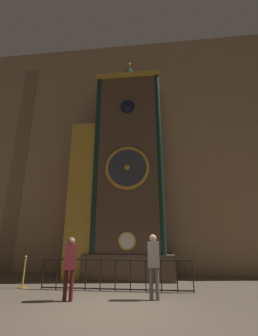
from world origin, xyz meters
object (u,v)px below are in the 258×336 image
at_px(stanchion_post, 23,277).
at_px(visitor_near, 70,262).
at_px(visitor_far, 154,259).
at_px(clock_tower, 121,172).

bearing_deg(stanchion_post, visitor_near, -33.28).
relative_size(visitor_far, stanchion_post, 1.69).
relative_size(clock_tower, visitor_far, 6.21).
distance_m(clock_tower, stanchion_post, 5.82).
relative_size(clock_tower, visitor_near, 6.52).
relative_size(visitor_near, stanchion_post, 1.61).
bearing_deg(visitor_far, visitor_near, -173.59).
relative_size(visitor_near, visitor_far, 0.95).
bearing_deg(stanchion_post, clock_tower, 34.18).
bearing_deg(visitor_far, clock_tower, 112.27).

